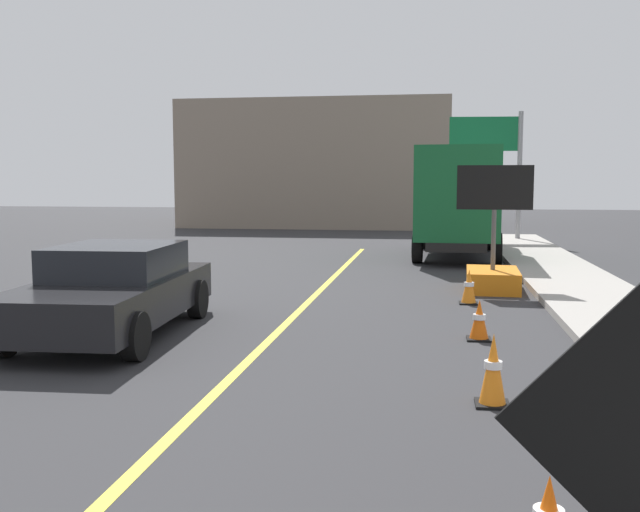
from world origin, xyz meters
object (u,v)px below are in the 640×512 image
object	(u,v)px
traffic_cone_far_lane	(479,320)
highway_guide_sign	(499,153)
traffic_cone_mid_lane	(493,370)
traffic_cone_curbside	(469,287)
box_truck	(458,199)
pickup_car	(113,290)
arrow_board_trailer	(493,268)

from	to	relation	value
traffic_cone_far_lane	highway_guide_sign	bearing A→B (deg)	84.19
traffic_cone_mid_lane	traffic_cone_curbside	bearing A→B (deg)	89.43
traffic_cone_far_lane	box_truck	bearing A→B (deg)	89.65
traffic_cone_far_lane	pickup_car	bearing A→B (deg)	-175.10
arrow_board_trailer	traffic_cone_far_lane	size ratio (longest dim) A/B	4.41
arrow_board_trailer	traffic_cone_mid_lane	distance (m)	8.20
box_truck	pickup_car	size ratio (longest dim) A/B	1.48
box_truck	arrow_board_trailer	bearing A→B (deg)	-85.51
traffic_cone_curbside	arrow_board_trailer	bearing A→B (deg)	72.13
highway_guide_sign	traffic_cone_curbside	bearing A→B (deg)	-97.05
box_truck	traffic_cone_far_lane	world-z (taller)	box_truck
highway_guide_sign	traffic_cone_far_lane	distance (m)	18.00
arrow_board_trailer	highway_guide_sign	bearing A→B (deg)	84.59
traffic_cone_curbside	traffic_cone_mid_lane	bearing A→B (deg)	-90.57
arrow_board_trailer	pickup_car	size ratio (longest dim) A/B	0.59
box_truck	pickup_car	distance (m)	13.48
highway_guide_sign	traffic_cone_curbside	size ratio (longest dim) A/B	7.41
traffic_cone_far_lane	traffic_cone_curbside	world-z (taller)	traffic_cone_curbside
pickup_car	traffic_cone_far_lane	size ratio (longest dim) A/B	7.53
pickup_car	highway_guide_sign	world-z (taller)	highway_guide_sign
arrow_board_trailer	traffic_cone_far_lane	distance (m)	5.05
highway_guide_sign	box_truck	bearing A→B (deg)	-106.25
traffic_cone_mid_lane	traffic_cone_far_lane	world-z (taller)	traffic_cone_mid_lane
box_truck	traffic_cone_mid_lane	xyz separation A→B (m)	(-0.13, -14.88, -1.42)
traffic_cone_mid_lane	traffic_cone_far_lane	bearing A→B (deg)	88.94
pickup_car	traffic_cone_far_lane	distance (m)	5.60
arrow_board_trailer	box_truck	distance (m)	6.86
arrow_board_trailer	traffic_cone_curbside	xyz separation A→B (m)	(-0.59, -1.84, -0.15)
arrow_board_trailer	traffic_cone_curbside	bearing A→B (deg)	-107.87
box_truck	pickup_car	xyz separation A→B (m)	(-5.64, -12.20, -1.11)
arrow_board_trailer	traffic_cone_mid_lane	size ratio (longest dim) A/B	3.47
pickup_car	traffic_cone_curbside	xyz separation A→B (m)	(5.57, 3.65, -0.37)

